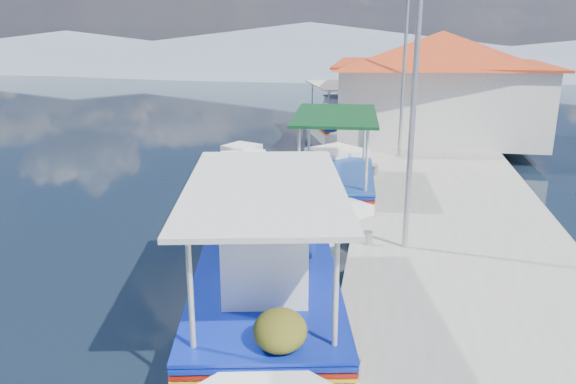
# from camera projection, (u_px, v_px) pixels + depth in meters

# --- Properties ---
(ground) EXTENTS (160.00, 160.00, 0.00)m
(ground) POSITION_uv_depth(u_px,v_px,m) (174.00, 292.00, 11.45)
(ground) COLOR black
(ground) RESTS_ON ground
(quay) EXTENTS (5.00, 44.00, 0.50)m
(quay) POSITION_uv_depth(u_px,v_px,m) (447.00, 205.00, 16.06)
(quay) COLOR #A8A59D
(quay) RESTS_ON ground
(bollards) EXTENTS (0.20, 17.20, 0.30)m
(bollards) POSITION_uv_depth(u_px,v_px,m) (373.00, 195.00, 15.58)
(bollards) COLOR #A5A8AD
(bollards) RESTS_ON quay
(main_caique) EXTENTS (3.74, 8.74, 2.93)m
(main_caique) POSITION_uv_depth(u_px,v_px,m) (268.00, 294.00, 10.12)
(main_caique) COLOR white
(main_caique) RESTS_ON ground
(caique_green_canopy) EXTENTS (2.65, 7.86, 2.94)m
(caique_green_canopy) POSITION_uv_depth(u_px,v_px,m) (334.00, 185.00, 17.30)
(caique_green_canopy) COLOR white
(caique_green_canopy) RESTS_ON ground
(caique_blue_hull) EXTENTS (2.83, 5.24, 0.99)m
(caique_blue_hull) POSITION_uv_depth(u_px,v_px,m) (248.00, 170.00, 19.73)
(caique_blue_hull) COLOR white
(caique_blue_hull) RESTS_ON ground
(caique_far) EXTENTS (3.96, 7.38, 2.74)m
(caique_far) POSITION_uv_depth(u_px,v_px,m) (338.00, 126.00, 26.76)
(caique_far) COLOR white
(caique_far) RESTS_ON ground
(harbor_building) EXTENTS (10.49, 10.49, 4.40)m
(harbor_building) POSITION_uv_depth(u_px,v_px,m) (439.00, 83.00, 23.76)
(harbor_building) COLOR white
(harbor_building) RESTS_ON quay
(lamp_post_near) EXTENTS (1.21, 0.14, 6.00)m
(lamp_post_near) POSITION_uv_depth(u_px,v_px,m) (410.00, 93.00, 11.47)
(lamp_post_near) COLOR #A5A8AD
(lamp_post_near) RESTS_ON quay
(lamp_post_far) EXTENTS (1.21, 0.14, 6.00)m
(lamp_post_far) POSITION_uv_depth(u_px,v_px,m) (402.00, 63.00, 19.96)
(lamp_post_far) COLOR #A5A8AD
(lamp_post_far) RESTS_ON quay
(mountain_ridge) EXTENTS (171.40, 96.00, 5.50)m
(mountain_ridge) POSITION_uv_depth(u_px,v_px,m) (412.00, 52.00, 62.57)
(mountain_ridge) COLOR slate
(mountain_ridge) RESTS_ON ground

